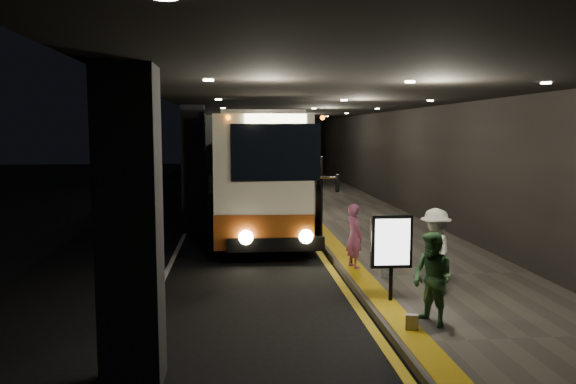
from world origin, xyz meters
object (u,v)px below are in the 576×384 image
passenger_waiting_green (432,279)px  coach_third (248,152)px  passenger_waiting_white (435,250)px  info_sign (392,243)px  passenger_boarding (354,236)px  bag_polka (387,270)px  coach_main (264,175)px  coach_second (255,163)px  stanchion_post (352,244)px  bag_plain (412,322)px

passenger_waiting_green → coach_third: bearing=157.8°
passenger_waiting_white → info_sign: passenger_waiting_white is taller
passenger_boarding → bag_polka: (0.56, -1.00, -0.62)m
coach_third → passenger_waiting_white: bearing=-87.4°
coach_main → coach_second: (0.11, 11.15, -0.18)m
passenger_boarding → passenger_waiting_white: passenger_waiting_white is taller
bag_polka → stanchion_post: bearing=117.2°
info_sign → passenger_boarding: bearing=94.1°
coach_main → passenger_boarding: size_ratio=8.05×
coach_main → bag_polka: size_ratio=36.54×
passenger_waiting_white → info_sign: (-1.09, -0.54, 0.28)m
passenger_boarding → passenger_waiting_green: passenger_waiting_green is taller
passenger_waiting_green → passenger_boarding: bearing=161.1°
coach_third → bag_plain: size_ratio=41.51×
stanchion_post → passenger_waiting_green: bearing=-83.2°
coach_second → info_sign: bearing=-82.5°
stanchion_post → coach_third: bearing=92.9°
coach_third → passenger_waiting_green: bearing=-88.8°
coach_main → passenger_waiting_white: 9.94m
coach_main → passenger_boarding: (1.87, -7.17, -0.96)m
coach_second → stanchion_post: coach_second is taller
passenger_waiting_white → stanchion_post: passenger_waiting_white is taller
bag_plain → passenger_waiting_white: bearing=61.4°
coach_second → bag_polka: coach_second is taller
passenger_boarding → coach_third: bearing=-17.1°
passenger_boarding → stanchion_post: passenger_boarding is taller
passenger_boarding → stanchion_post: size_ratio=1.43×
stanchion_post → coach_main: bearing=104.7°
coach_second → coach_third: bearing=92.4°
passenger_waiting_green → stanchion_post: size_ratio=1.47×
coach_main → passenger_waiting_green: 11.63m
bag_polka → bag_plain: size_ratio=1.31×
coach_main → passenger_waiting_green: size_ratio=7.83×
passenger_boarding → passenger_waiting_green: size_ratio=0.97×
coach_second → stanchion_post: 18.29m
coach_main → passenger_waiting_white: (3.12, -9.40, -0.87)m
coach_main → passenger_waiting_white: coach_main is taller
coach_main → passenger_waiting_green: (2.36, -11.35, -0.93)m
passenger_boarding → bag_plain: passenger_boarding is taller
info_sign → passenger_waiting_green: bearing=-75.7°
passenger_waiting_green → stanchion_post: passenger_waiting_green is taller
info_sign → coach_third: bearing=93.9°
passenger_waiting_white → bag_polka: 1.58m
info_sign → bag_plain: bearing=-92.2°
passenger_waiting_green → bag_polka: (0.07, 3.18, -0.64)m
bag_polka → info_sign: (-0.41, -1.77, 0.99)m
coach_third → passenger_waiting_green: coach_third is taller
coach_second → bag_polka: (2.31, -19.32, -1.40)m
coach_main → coach_third: bearing=92.6°
coach_main → info_sign: size_ratio=7.40×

